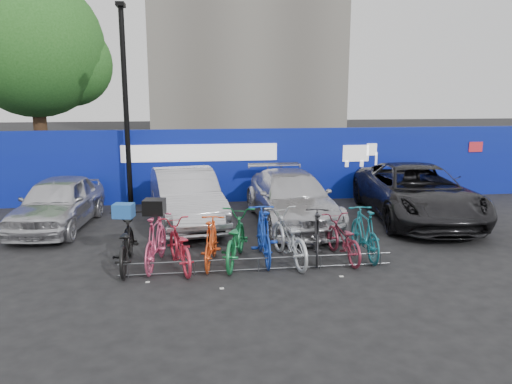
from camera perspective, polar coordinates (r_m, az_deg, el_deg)
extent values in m
plane|color=black|center=(10.88, -0.16, -7.96)|extent=(100.00, 100.00, 0.00)
cube|color=#0A1894|center=(16.40, -2.87, 3.04)|extent=(22.00, 0.15, 2.40)
cube|color=white|center=(16.19, -6.40, 4.47)|extent=(5.00, 0.02, 0.55)
cube|color=white|center=(17.11, 11.34, 4.37)|extent=(1.20, 0.02, 0.90)
cube|color=red|center=(18.93, 23.82, 4.74)|extent=(0.50, 0.02, 0.35)
cylinder|color=#382314|center=(21.01, -23.37, 6.19)|extent=(0.50, 0.50, 4.00)
sphere|color=#1F541A|center=(21.01, -24.09, 14.90)|extent=(5.20, 5.20, 5.20)
sphere|color=#1F541A|center=(20.97, -20.49, 13.53)|extent=(3.20, 3.20, 3.20)
cylinder|color=black|center=(15.69, -14.62, 8.90)|extent=(0.16, 0.16, 6.00)
cube|color=black|center=(15.86, -15.22, 19.96)|extent=(0.25, 0.50, 0.12)
cylinder|color=#595B60|center=(10.23, 0.27, -7.60)|extent=(5.60, 0.03, 0.03)
cylinder|color=#595B60|center=(10.30, 0.27, -8.81)|extent=(5.60, 0.03, 0.03)
cylinder|color=#595B60|center=(10.27, -14.43, -8.73)|extent=(0.03, 0.03, 0.28)
cylinder|color=#595B60|center=(10.19, -7.07, -8.60)|extent=(0.03, 0.03, 0.28)
cylinder|color=#595B60|center=(10.27, 0.27, -8.34)|extent=(0.03, 0.03, 0.28)
cylinder|color=#595B60|center=(10.52, 7.38, -7.95)|extent=(0.03, 0.03, 0.28)
cylinder|color=#595B60|center=(10.91, 14.04, -7.48)|extent=(0.03, 0.03, 0.28)
imported|color=silver|center=(14.29, -21.68, -1.13)|extent=(2.06, 4.23, 1.39)
imported|color=#A5A5AA|center=(13.80, -8.02, -0.60)|extent=(2.26, 4.74, 1.50)
imported|color=silver|center=(13.81, 4.09, -0.71)|extent=(2.21, 4.94, 1.41)
imported|color=black|center=(14.89, 17.86, -0.05)|extent=(3.14, 5.82, 1.55)
imported|color=black|center=(10.73, -14.70, -5.61)|extent=(0.76, 2.06, 1.08)
imported|color=#D0466F|center=(10.63, -11.39, -5.46)|extent=(0.82, 1.94, 1.13)
imported|color=#C4283D|center=(10.48, -8.79, -6.06)|extent=(1.06, 1.96, 0.98)
imported|color=#E04818|center=(10.55, -5.16, -5.68)|extent=(0.78, 1.77, 1.03)
imported|color=#19763C|center=(10.65, -2.42, -5.32)|extent=(1.21, 2.19, 1.09)
imported|color=#1538AB|center=(10.76, 0.88, -4.87)|extent=(0.58, 1.98, 1.19)
imported|color=#B5B9BD|center=(10.74, 3.72, -5.17)|extent=(1.04, 2.17, 1.09)
imported|color=black|center=(10.99, 6.98, -4.85)|extent=(0.93, 1.89, 1.09)
imported|color=maroon|center=(11.05, 9.88, -5.29)|extent=(0.81, 1.83, 0.93)
imported|color=#156471|center=(11.28, 12.32, -4.55)|extent=(0.55, 1.86, 1.11)
cube|color=#2157A8|center=(10.55, -14.89, -2.07)|extent=(0.45, 0.38, 0.29)
cube|color=black|center=(10.45, -11.55, -1.67)|extent=(0.48, 0.44, 0.31)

